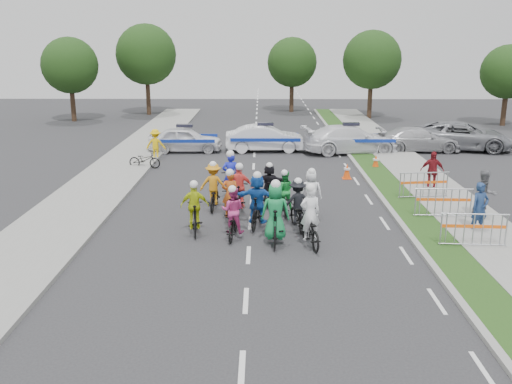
{
  "coord_description": "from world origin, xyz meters",
  "views": [
    {
      "loc": [
        0.35,
        -15.59,
        6.1
      ],
      "look_at": [
        0.19,
        3.02,
        1.1
      ],
      "focal_mm": 40.0,
      "sensor_mm": 36.0,
      "label": 1
    }
  ],
  "objects_px": {
    "civilian_sedan": "(419,139)",
    "tree_0": "(70,66)",
    "spectator_2": "(432,171)",
    "cone_1": "(376,162)",
    "rider_6": "(230,204)",
    "rider_12": "(231,185)",
    "tree_2": "(508,72)",
    "rider_9": "(240,194)",
    "barrier_2": "(423,186)",
    "marshal_hiviz": "(156,144)",
    "rider_3": "(195,213)",
    "rider_4": "(297,209)",
    "parked_bike": "(145,160)",
    "police_car_0": "(185,139)",
    "barrier_0": "(473,231)",
    "rider_2": "(233,218)",
    "tree_1": "(372,60)",
    "rider_0": "(310,225)",
    "rider_7": "(311,199)",
    "rider_1": "(275,219)",
    "spectator_0": "(480,208)",
    "rider_8": "(284,197)",
    "rider_10": "(214,190)",
    "police_car_1": "(265,138)",
    "tree_3": "(146,55)",
    "barrier_1": "(443,204)",
    "civilian_suv": "(461,136)",
    "spectator_1": "(484,196)",
    "tree_4": "(292,62)",
    "rider_5": "(257,204)",
    "rider_11": "(269,187)"
  },
  "relations": [
    {
      "from": "rider_10",
      "to": "tree_0",
      "type": "relative_size",
      "value": 0.29
    },
    {
      "from": "barrier_0",
      "to": "rider_6",
      "type": "bearing_deg",
      "value": 160.32
    },
    {
      "from": "rider_7",
      "to": "cone_1",
      "type": "xyz_separation_m",
      "value": [
        3.84,
        7.95,
        -0.37
      ]
    },
    {
      "from": "rider_4",
      "to": "civilian_suv",
      "type": "distance_m",
      "value": 17.48
    },
    {
      "from": "rider_5",
      "to": "rider_9",
      "type": "xyz_separation_m",
      "value": [
        -0.64,
        1.64,
        -0.09
      ]
    },
    {
      "from": "rider_4",
      "to": "parked_bike",
      "type": "distance_m",
      "value": 11.51
    },
    {
      "from": "rider_10",
      "to": "spectator_0",
      "type": "height_order",
      "value": "rider_10"
    },
    {
      "from": "rider_9",
      "to": "spectator_0",
      "type": "relative_size",
      "value": 1.11
    },
    {
      "from": "rider_3",
      "to": "civilian_sedan",
      "type": "distance_m",
      "value": 17.88
    },
    {
      "from": "spectator_2",
      "to": "tree_2",
      "type": "xyz_separation_m",
      "value": [
        10.54,
        18.53,
        3.01
      ]
    },
    {
      "from": "rider_3",
      "to": "barrier_1",
      "type": "height_order",
      "value": "rider_3"
    },
    {
      "from": "spectator_2",
      "to": "cone_1",
      "type": "xyz_separation_m",
      "value": [
        -1.51,
        4.09,
        -0.49
      ]
    },
    {
      "from": "rider_2",
      "to": "barrier_0",
      "type": "xyz_separation_m",
      "value": [
        7.23,
        -0.97,
        -0.09
      ]
    },
    {
      "from": "rider_4",
      "to": "rider_6",
      "type": "height_order",
      "value": "rider_6"
    },
    {
      "from": "rider_0",
      "to": "rider_10",
      "type": "distance_m",
      "value": 5.03
    },
    {
      "from": "rider_9",
      "to": "tree_1",
      "type": "height_order",
      "value": "tree_1"
    },
    {
      "from": "spectator_0",
      "to": "marshal_hiviz",
      "type": "xyz_separation_m",
      "value": [
        -12.57,
        11.71,
        -0.05
      ]
    },
    {
      "from": "rider_9",
      "to": "police_car_1",
      "type": "bearing_deg",
      "value": -88.94
    },
    {
      "from": "rider_5",
      "to": "police_car_1",
      "type": "xyz_separation_m",
      "value": [
        0.36,
        13.38,
        -0.08
      ]
    },
    {
      "from": "barrier_0",
      "to": "police_car_0",
      "type": "bearing_deg",
      "value": 124.76
    },
    {
      "from": "marshal_hiviz",
      "to": "tree_1",
      "type": "relative_size",
      "value": 0.23
    },
    {
      "from": "rider_11",
      "to": "spectator_2",
      "type": "xyz_separation_m",
      "value": [
        6.78,
        2.29,
        0.11
      ]
    },
    {
      "from": "spectator_1",
      "to": "police_car_1",
      "type": "bearing_deg",
      "value": 117.64
    },
    {
      "from": "rider_4",
      "to": "rider_2",
      "type": "bearing_deg",
      "value": 11.06
    },
    {
      "from": "rider_5",
      "to": "rider_3",
      "type": "bearing_deg",
      "value": 29.78
    },
    {
      "from": "police_car_0",
      "to": "tree_4",
      "type": "distance_m",
      "value": 19.77
    },
    {
      "from": "civilian_sedan",
      "to": "tree_0",
      "type": "bearing_deg",
      "value": 61.99
    },
    {
      "from": "rider_6",
      "to": "rider_8",
      "type": "height_order",
      "value": "rider_6"
    },
    {
      "from": "police_car_1",
      "to": "tree_3",
      "type": "relative_size",
      "value": 0.6
    },
    {
      "from": "marshal_hiviz",
      "to": "rider_3",
      "type": "bearing_deg",
      "value": 108.97
    },
    {
      "from": "rider_6",
      "to": "rider_11",
      "type": "distance_m",
      "value": 2.41
    },
    {
      "from": "rider_2",
      "to": "tree_2",
      "type": "bearing_deg",
      "value": -121.94
    },
    {
      "from": "rider_1",
      "to": "civilian_sedan",
      "type": "distance_m",
      "value": 17.24
    },
    {
      "from": "rider_5",
      "to": "barrier_2",
      "type": "bearing_deg",
      "value": -141.47
    },
    {
      "from": "rider_5",
      "to": "tree_4",
      "type": "bearing_deg",
      "value": -84.01
    },
    {
      "from": "rider_9",
      "to": "civilian_sedan",
      "type": "distance_m",
      "value": 15.22
    },
    {
      "from": "police_car_1",
      "to": "tree_2",
      "type": "height_order",
      "value": "tree_2"
    },
    {
      "from": "spectator_2",
      "to": "tree_0",
      "type": "distance_m",
      "value": 29.88
    },
    {
      "from": "rider_7",
      "to": "tree_3",
      "type": "distance_m",
      "value": 30.77
    },
    {
      "from": "rider_9",
      "to": "barrier_2",
      "type": "relative_size",
      "value": 0.93
    },
    {
      "from": "rider_6",
      "to": "rider_12",
      "type": "relative_size",
      "value": 0.91
    },
    {
      "from": "police_car_0",
      "to": "barrier_0",
      "type": "distance_m",
      "value": 18.54
    },
    {
      "from": "rider_1",
      "to": "spectator_0",
      "type": "relative_size",
      "value": 1.22
    },
    {
      "from": "police_car_0",
      "to": "spectator_1",
      "type": "distance_m",
      "value": 17.2
    },
    {
      "from": "rider_9",
      "to": "barrier_0",
      "type": "bearing_deg",
      "value": 158.69
    },
    {
      "from": "rider_7",
      "to": "rider_8",
      "type": "xyz_separation_m",
      "value": [
        -0.92,
        0.46,
        -0.09
      ]
    },
    {
      "from": "rider_3",
      "to": "civilian_suv",
      "type": "bearing_deg",
      "value": -138.1
    },
    {
      "from": "civilian_sedan",
      "to": "tree_4",
      "type": "relative_size",
      "value": 0.73
    },
    {
      "from": "rider_3",
      "to": "tree_2",
      "type": "relative_size",
      "value": 0.31
    },
    {
      "from": "tree_0",
      "to": "rider_0",
      "type": "bearing_deg",
      "value": -59.73
    }
  ]
}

